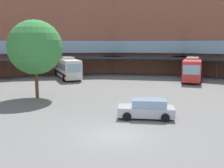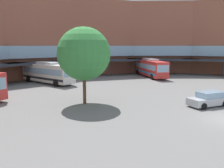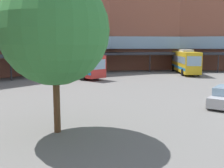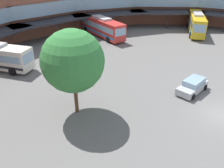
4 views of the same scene
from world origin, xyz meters
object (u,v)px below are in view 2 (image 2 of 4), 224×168
(bus_4, at_px, (150,68))
(plaza_tree, at_px, (84,54))
(parked_car, at_px, (209,99))
(bus_1, at_px, (48,73))

(bus_4, height_order, plaza_tree, plaza_tree)
(bus_4, bearing_deg, parked_car, -6.86)
(plaza_tree, bearing_deg, parked_car, -45.74)
(plaza_tree, bearing_deg, bus_1, 77.64)
(parked_car, relative_size, plaza_tree, 0.57)
(bus_1, distance_m, parked_car, 26.11)
(bus_1, distance_m, bus_4, 20.64)
(parked_car, bearing_deg, bus_4, -108.17)
(parked_car, bearing_deg, plaza_tree, -28.34)
(bus_4, relative_size, plaza_tree, 1.44)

